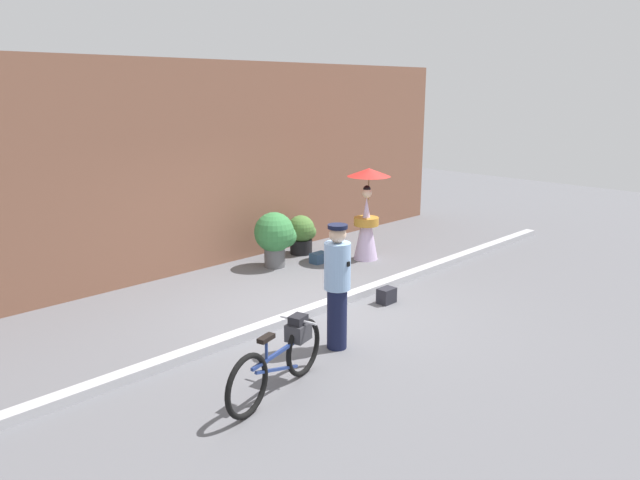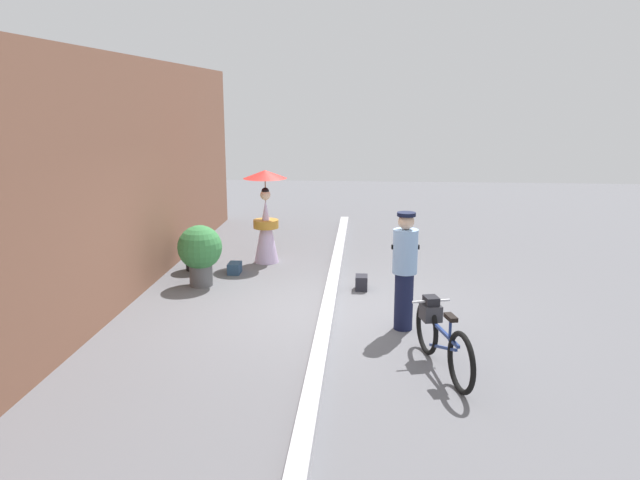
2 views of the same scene
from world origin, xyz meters
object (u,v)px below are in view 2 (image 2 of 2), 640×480
person_officer (405,268)px  backpack_on_pavement (362,282)px  potted_plant_by_door (198,247)px  person_with_parasol (266,215)px  potted_plant_small (201,250)px  bicycle_near_officer (440,336)px  backpack_spare (235,268)px

person_officer → backpack_on_pavement: person_officer is taller
person_officer → potted_plant_by_door: (2.82, 3.67, -0.46)m
potted_plant_by_door → person_officer: bearing=-127.6°
person_officer → person_with_parasol: person_with_parasol is taller
potted_plant_small → bicycle_near_officer: bearing=-130.1°
bicycle_near_officer → potted_plant_by_door: size_ratio=2.18×
bicycle_near_officer → person_officer: size_ratio=1.05×
person_with_parasol → backpack_spare: bearing=152.7°
potted_plant_by_door → backpack_spare: potted_plant_by_door is taller
person_with_parasol → person_officer: bearing=-144.4°
person_officer → backpack_spare: person_officer is taller
person_officer → backpack_on_pavement: size_ratio=5.86×
backpack_spare → person_with_parasol: bearing=-27.3°
person_with_parasol → potted_plant_by_door: size_ratio=2.26×
backpack_on_pavement → backpack_spare: 2.48m
backpack_on_pavement → backpack_spare: (0.82, 2.34, -0.02)m
potted_plant_small → backpack_on_pavement: 2.79m
bicycle_near_officer → person_officer: (1.27, 0.36, 0.47)m
person_officer → potted_plant_by_door: bearing=52.4°
bicycle_near_officer → potted_plant_small: size_ratio=1.65×
backpack_on_pavement → person_with_parasol: bearing=48.2°
potted_plant_small → backpack_spare: potted_plant_small is taller
bicycle_near_officer → potted_plant_by_door: bearing=44.5°
potted_plant_small → backpack_on_pavement: bearing=-91.4°
potted_plant_small → person_officer: bearing=-118.8°
backpack_spare → backpack_on_pavement: bearing=-109.3°
person_with_parasol → potted_plant_small: size_ratio=1.71×
person_officer → bicycle_near_officer: bearing=-164.2°
potted_plant_by_door → backpack_on_pavement: 3.27m
person_with_parasol → backpack_on_pavement: (-1.69, -1.89, -0.80)m
bicycle_near_officer → backpack_on_pavement: bicycle_near_officer is taller
bicycle_near_officer → backpack_spare: bearing=40.4°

